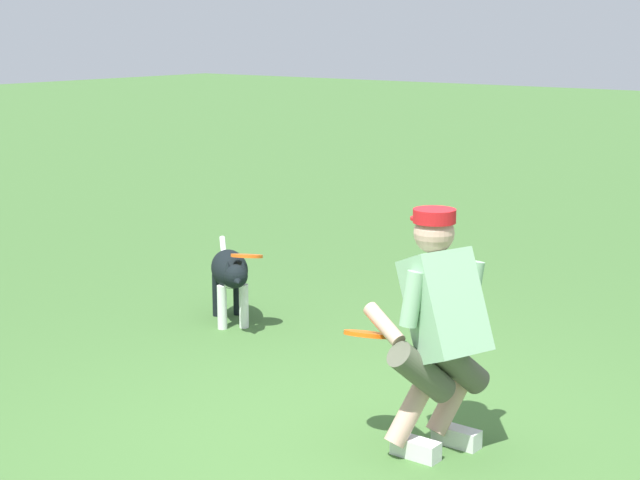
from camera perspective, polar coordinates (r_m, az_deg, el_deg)
ground_plane at (r=5.45m, az=1.13°, el=-11.84°), size 60.00×60.00×0.00m
person at (r=5.23m, az=6.79°, el=-4.80°), size 0.67×0.66×1.29m
dog at (r=7.56m, az=-5.10°, el=-1.90°), size 0.81×0.70×0.58m
frisbee_flying at (r=7.31m, az=-4.16°, el=-0.90°), size 0.28×0.28×0.08m
frisbee_held at (r=5.34m, az=2.69°, el=-5.35°), size 0.35×0.34×0.11m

